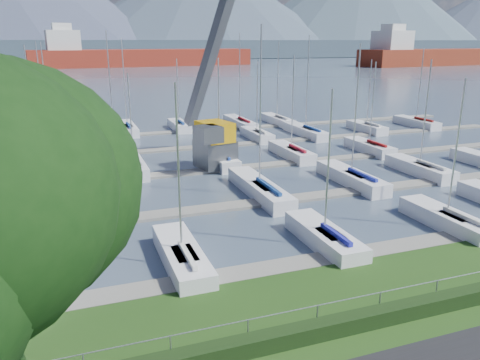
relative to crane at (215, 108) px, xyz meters
name	(u,v)px	position (x,y,z in m)	size (l,w,h in m)	color
water	(86,64)	(-3.28, 231.99, -5.73)	(800.00, 540.00, 0.20)	#49586B
hedge	(343,324)	(-3.28, -28.41, -4.98)	(80.00, 0.70, 0.70)	black
fence	(339,301)	(-3.28, -28.01, -4.13)	(0.04, 0.04, 80.00)	#94979C
foothill	(81,49)	(-3.28, 301.99, 0.67)	(900.00, 80.00, 12.00)	#445563
docks	(188,173)	(-3.28, -2.01, -5.55)	(90.00, 41.60, 0.25)	gray
crane	(215,108)	(0.00, 0.00, 0.00)	(6.75, 13.17, 22.35)	#4F5256
cargo_ship_mid	(136,58)	(18.57, 192.58, -1.84)	(106.30, 27.37, 21.50)	maroon
cargo_ship_east	(431,57)	(158.48, 151.76, -1.67)	(89.04, 26.93, 21.50)	maroon
sailboat_fleet	(133,109)	(-7.49, 1.78, 0.05)	(75.33, 49.27, 13.11)	#203DA2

